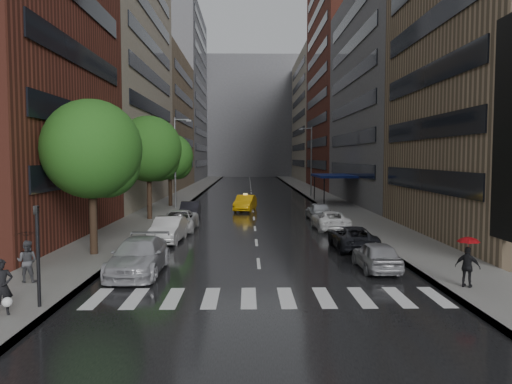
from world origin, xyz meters
TOP-DOWN VIEW (x-y plane):
  - ground at (0.00, 0.00)m, footprint 220.00×220.00m
  - road at (0.00, 50.00)m, footprint 14.00×140.00m
  - sidewalk_left at (-9.00, 50.00)m, footprint 4.00×140.00m
  - sidewalk_right at (9.00, 50.00)m, footprint 4.00×140.00m
  - crosswalk at (0.20, -2.00)m, footprint 13.15×2.80m
  - buildings_left at (-15.00, 58.79)m, footprint 8.00×108.00m
  - buildings_right at (15.00, 56.70)m, footprint 8.05×109.10m
  - building_far at (0.00, 118.00)m, footprint 40.00×14.00m
  - tree_near at (-8.60, 5.85)m, footprint 5.15×5.15m
  - tree_mid at (-8.60, 20.78)m, footprint 5.39×5.39m
  - tree_far at (-8.60, 31.87)m, footprint 4.83×4.83m
  - taxi at (-0.76, 28.01)m, footprint 2.37×4.89m
  - parked_cars_left at (-5.40, 10.99)m, footprint 2.42×24.84m
  - parked_cars_right at (5.40, 12.12)m, footprint 2.39×23.10m
  - ped_bag_walker at (-8.39, -4.33)m, footprint 0.79×0.72m
  - ped_black_umbrella at (-9.48, -0.04)m, footprint 0.96×0.98m
  - ped_red_umbrella at (8.03, -1.16)m, footprint 0.99×0.86m
  - traffic_light at (-7.60, -3.44)m, footprint 0.18×0.15m
  - street_lamp_left at (-7.72, 30.00)m, footprint 1.74×0.22m
  - street_lamp_right at (7.72, 45.00)m, footprint 1.74×0.22m
  - awning at (8.98, 35.00)m, footprint 4.00×8.00m

SIDE VIEW (x-z plane):
  - ground at x=0.00m, z-range 0.00..0.00m
  - road at x=0.00m, z-range 0.00..0.01m
  - crosswalk at x=0.20m, z-range 0.01..0.02m
  - sidewalk_left at x=-9.00m, z-range 0.00..0.15m
  - sidewalk_right at x=9.00m, z-range 0.00..0.15m
  - parked_cars_right at x=5.40m, z-range -0.04..1.42m
  - parked_cars_left at x=-5.40m, z-range -0.03..1.54m
  - taxi at x=-0.76m, z-range 0.00..1.54m
  - ped_bag_walker at x=-8.39m, z-range 0.12..1.94m
  - ped_red_umbrella at x=8.03m, z-range 0.33..2.34m
  - ped_black_umbrella at x=-9.48m, z-range 0.34..2.43m
  - traffic_light at x=-7.60m, z-range 0.50..3.95m
  - awning at x=8.98m, z-range 1.57..4.70m
  - street_lamp_left at x=-7.72m, z-range 0.39..9.39m
  - street_lamp_right at x=7.72m, z-range 0.39..9.39m
  - tree_far at x=-8.60m, z-range 1.41..9.11m
  - tree_near at x=-8.60m, z-range 1.51..9.72m
  - tree_mid at x=-8.60m, z-range 1.58..10.17m
  - buildings_right at x=15.00m, z-range -2.97..33.03m
  - buildings_left at x=-15.00m, z-range -3.01..34.99m
  - building_far at x=0.00m, z-range 0.00..32.00m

